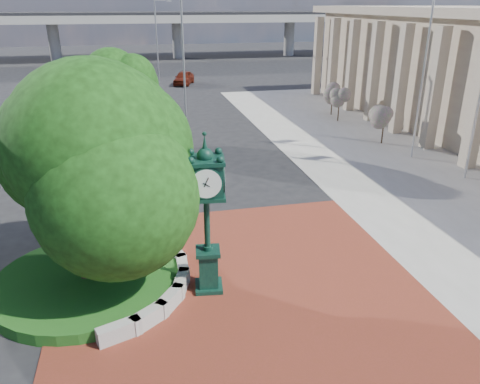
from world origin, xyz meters
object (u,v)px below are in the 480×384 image
object	(u,v)px
post_clock	(207,209)
parked_car	(184,78)
street_lamp_near	(186,47)
street_lamp_far	(158,35)
flagpole_b	(425,64)

from	to	relation	value
post_clock	parked_car	distance (m)	42.58
parked_car	street_lamp_near	bearing A→B (deg)	-75.97
parked_car	street_lamp_near	size ratio (longest dim) A/B	0.46
parked_car	street_lamp_far	world-z (taller)	street_lamp_far
post_clock	parked_car	world-z (taller)	post_clock
post_clock	street_lamp_near	bearing A→B (deg)	84.70
flagpole_b	street_lamp_far	xyz separation A→B (m)	(-13.10, 33.35, -0.21)
street_lamp_near	street_lamp_far	distance (m)	20.13
parked_car	flagpole_b	distance (m)	33.09
parked_car	street_lamp_near	distance (m)	18.45
flagpole_b	parked_car	bearing A→B (deg)	108.91
post_clock	street_lamp_near	distance (m)	24.90
flagpole_b	street_lamp_near	world-z (taller)	flagpole_b
post_clock	parked_car	size ratio (longest dim) A/B	1.18
street_lamp_near	parked_car	bearing A→B (deg)	84.96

